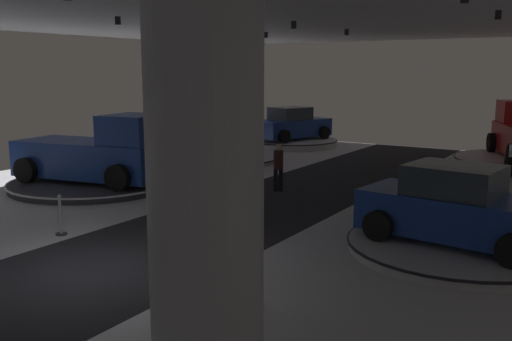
# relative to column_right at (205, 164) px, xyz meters

# --- Properties ---
(ground) EXTENTS (24.00, 44.00, 0.06)m
(ground) POSITION_rel_column_right_xyz_m (-4.02, 1.48, -2.77)
(ground) COLOR silver
(column_right) EXTENTS (1.56, 1.56, 5.50)m
(column_right) POSITION_rel_column_right_xyz_m (0.00, 0.00, 0.00)
(column_right) COLOR #ADADB2
(column_right) RESTS_ON ground
(display_platform_deep_left) EXTENTS (4.79, 4.79, 0.35)m
(display_platform_deep_left) POSITION_rel_column_right_xyz_m (-9.81, 20.44, -2.56)
(display_platform_deep_left) COLOR silver
(display_platform_deep_left) RESTS_ON ground
(display_car_deep_left) EXTENTS (3.23, 4.56, 1.71)m
(display_car_deep_left) POSITION_rel_column_right_xyz_m (-9.82, 20.41, -1.63)
(display_car_deep_left) COLOR navy
(display_car_deep_left) RESTS_ON display_platform_deep_left
(display_platform_far_left) EXTENTS (6.00, 6.00, 0.24)m
(display_platform_far_left) POSITION_rel_column_right_xyz_m (-10.42, 14.27, -2.62)
(display_platform_far_left) COLOR #B7B7BC
(display_platform_far_left) RESTS_ON ground
(display_car_far_left) EXTENTS (4.54, 3.67, 1.71)m
(display_car_far_left) POSITION_rel_column_right_xyz_m (-10.39, 14.26, -1.75)
(display_car_far_left) COLOR red
(display_car_far_left) RESTS_ON display_platform_far_left
(display_platform_mid_left) EXTENTS (5.68, 5.68, 0.24)m
(display_platform_mid_left) POSITION_rel_column_right_xyz_m (-10.46, 7.36, -2.62)
(display_platform_mid_left) COLOR #333338
(display_platform_mid_left) RESTS_ON ground
(pickup_truck_mid_left) EXTENTS (5.59, 3.39, 2.30)m
(pickup_truck_mid_left) POSITION_rel_column_right_xyz_m (-10.14, 7.41, -1.58)
(pickup_truck_mid_left) COLOR navy
(pickup_truck_mid_left) RESTS_ON display_platform_mid_left
(display_platform_mid_right) EXTENTS (4.83, 4.83, 0.23)m
(display_platform_mid_right) POSITION_rel_column_right_xyz_m (1.85, 6.67, -2.62)
(display_platform_mid_right) COLOR #B7B7BC
(display_platform_mid_right) RESTS_ON ground
(display_car_mid_right) EXTENTS (4.39, 2.63, 1.71)m
(display_car_mid_right) POSITION_rel_column_right_xyz_m (1.82, 6.68, -1.76)
(display_car_mid_right) COLOR navy
(display_car_mid_right) RESTS_ON display_platform_mid_right
(visitor_walking_near) EXTENTS (0.32, 0.32, 1.59)m
(visitor_walking_near) POSITION_rel_column_right_xyz_m (-4.83, 7.19, -1.84)
(visitor_walking_near) COLOR black
(visitor_walking_near) RESTS_ON ground
(visitor_walking_far) EXTENTS (0.32, 0.32, 1.59)m
(visitor_walking_far) POSITION_rel_column_right_xyz_m (-4.68, 10.08, -1.84)
(visitor_walking_far) COLOR black
(visitor_walking_far) RESTS_ON ground
(stanchion_a) EXTENTS (0.28, 0.28, 1.01)m
(stanchion_a) POSITION_rel_column_right_xyz_m (-6.66, 2.90, -2.38)
(stanchion_a) COLOR #333338
(stanchion_a) RESTS_ON ground
(stanchion_b) EXTENTS (0.28, 0.28, 1.01)m
(stanchion_b) POSITION_rel_column_right_xyz_m (-0.32, 1.76, -2.38)
(stanchion_b) COLOR #333338
(stanchion_b) RESTS_ON ground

